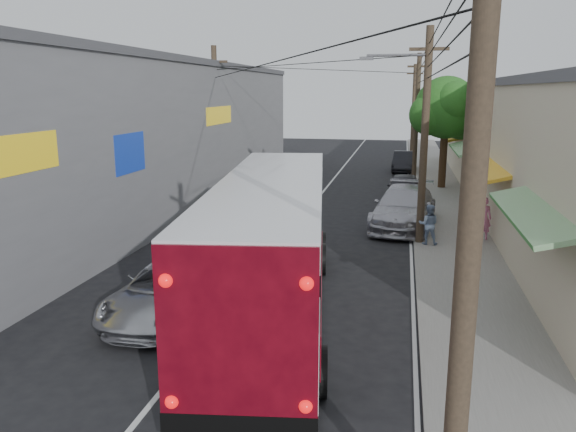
{
  "coord_description": "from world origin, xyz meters",
  "views": [
    {
      "loc": [
        4.43,
        -8.28,
        5.76
      ],
      "look_at": [
        0.95,
        8.73,
        1.87
      ],
      "focal_mm": 35.0,
      "sensor_mm": 36.0,
      "label": 1
    }
  ],
  "objects_px": {
    "pedestrian_far": "(429,224)",
    "parked_suv": "(404,207)",
    "pedestrian_near": "(483,218)",
    "parked_car_far": "(404,162)",
    "parked_car_mid": "(404,188)",
    "coach_bus": "(273,243)",
    "jeepney": "(168,290)"
  },
  "relations": [
    {
      "from": "coach_bus",
      "to": "jeepney",
      "type": "distance_m",
      "value": 2.99
    },
    {
      "from": "parked_suv",
      "to": "parked_car_mid",
      "type": "relative_size",
      "value": 1.37
    },
    {
      "from": "coach_bus",
      "to": "pedestrian_far",
      "type": "height_order",
      "value": "coach_bus"
    },
    {
      "from": "parked_car_mid",
      "to": "pedestrian_near",
      "type": "height_order",
      "value": "pedestrian_near"
    },
    {
      "from": "coach_bus",
      "to": "parked_suv",
      "type": "distance_m",
      "value": 10.83
    },
    {
      "from": "parked_car_far",
      "to": "jeepney",
      "type": "bearing_deg",
      "value": -99.12
    },
    {
      "from": "parked_car_mid",
      "to": "parked_car_far",
      "type": "height_order",
      "value": "same"
    },
    {
      "from": "parked_suv",
      "to": "pedestrian_near",
      "type": "xyz_separation_m",
      "value": [
        3.0,
        -1.94,
        0.1
      ]
    },
    {
      "from": "coach_bus",
      "to": "pedestrian_far",
      "type": "relative_size",
      "value": 8.29
    },
    {
      "from": "parked_car_mid",
      "to": "coach_bus",
      "type": "bearing_deg",
      "value": -101.27
    },
    {
      "from": "pedestrian_far",
      "to": "parked_car_far",
      "type": "bearing_deg",
      "value": -85.18
    },
    {
      "from": "jeepney",
      "to": "pedestrian_near",
      "type": "bearing_deg",
      "value": 45.92
    },
    {
      "from": "pedestrian_near",
      "to": "parked_suv",
      "type": "bearing_deg",
      "value": -23.27
    },
    {
      "from": "jeepney",
      "to": "parked_car_mid",
      "type": "relative_size",
      "value": 1.13
    },
    {
      "from": "jeepney",
      "to": "parked_car_mid",
      "type": "distance_m",
      "value": 17.9
    },
    {
      "from": "coach_bus",
      "to": "pedestrian_near",
      "type": "height_order",
      "value": "coach_bus"
    },
    {
      "from": "pedestrian_near",
      "to": "parked_car_far",
      "type": "bearing_deg",
      "value": -71.44
    },
    {
      "from": "coach_bus",
      "to": "pedestrian_near",
      "type": "distance_m",
      "value": 10.52
    },
    {
      "from": "parked_car_mid",
      "to": "pedestrian_far",
      "type": "distance_m",
      "value": 8.84
    },
    {
      "from": "coach_bus",
      "to": "jeepney",
      "type": "xyz_separation_m",
      "value": [
        -2.59,
        -0.95,
        -1.17
      ]
    },
    {
      "from": "parked_car_mid",
      "to": "parked_car_far",
      "type": "distance_m",
      "value": 11.54
    },
    {
      "from": "coach_bus",
      "to": "pedestrian_near",
      "type": "xyz_separation_m",
      "value": [
        6.41,
        8.29,
        -0.89
      ]
    },
    {
      "from": "parked_suv",
      "to": "pedestrian_near",
      "type": "bearing_deg",
      "value": -26.15
    },
    {
      "from": "jeepney",
      "to": "parked_car_far",
      "type": "relative_size",
      "value": 1.09
    },
    {
      "from": "pedestrian_far",
      "to": "parked_suv",
      "type": "bearing_deg",
      "value": -71.5
    },
    {
      "from": "coach_bus",
      "to": "pedestrian_near",
      "type": "bearing_deg",
      "value": 44.29
    },
    {
      "from": "jeepney",
      "to": "parked_car_mid",
      "type": "bearing_deg",
      "value": 70.57
    },
    {
      "from": "coach_bus",
      "to": "parked_car_far",
      "type": "relative_size",
      "value": 2.84
    },
    {
      "from": "parked_suv",
      "to": "parked_car_far",
      "type": "height_order",
      "value": "parked_suv"
    },
    {
      "from": "parked_car_far",
      "to": "pedestrian_near",
      "type": "xyz_separation_m",
      "value": [
        3.0,
        -19.16,
        0.22
      ]
    },
    {
      "from": "coach_bus",
      "to": "jeepney",
      "type": "height_order",
      "value": "coach_bus"
    },
    {
      "from": "jeepney",
      "to": "parked_suv",
      "type": "bearing_deg",
      "value": 61.95
    }
  ]
}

